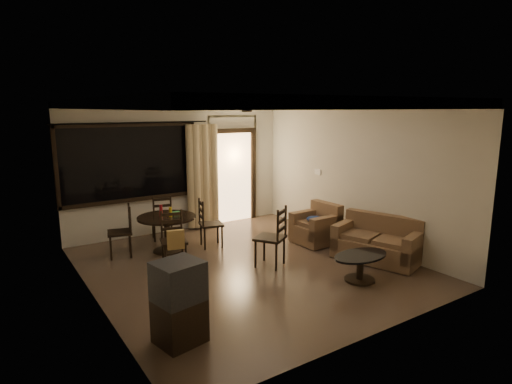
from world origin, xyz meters
TOP-DOWN VIEW (x-y plane):
  - ground at (0.00, 0.00)m, footprint 5.50×5.50m
  - room_shell at (0.59, 1.77)m, footprint 5.50×6.70m
  - dining_table at (-0.84, 1.49)m, footprint 1.09×1.09m
  - dining_chair_west at (-1.66, 1.70)m, footprint 0.51×0.51m
  - dining_chair_east at (-0.03, 1.28)m, footprint 0.51×0.51m
  - dining_chair_south at (-1.06, 0.66)m, footprint 0.51×0.55m
  - dining_chair_north at (-0.65, 2.25)m, footprint 0.51×0.51m
  - tv_cabinet at (-1.94, -1.61)m, footprint 0.59×0.55m
  - sofa at (2.10, -1.03)m, footprint 1.18×1.62m
  - armchair at (1.87, 0.32)m, footprint 0.79×0.79m
  - coffee_table at (1.14, -1.51)m, footprint 0.98×0.59m
  - side_chair at (0.34, -0.21)m, footprint 0.64×0.64m

SIDE VIEW (x-z plane):
  - ground at x=0.00m, z-range 0.00..0.00m
  - dining_chair_west at x=-1.66m, z-range -0.19..0.76m
  - dining_chair_east at x=-0.03m, z-range -0.19..0.76m
  - dining_chair_north at x=-0.65m, z-range -0.19..0.76m
  - coffee_table at x=1.14m, z-range 0.07..0.50m
  - dining_chair_south at x=-1.06m, z-range -0.17..0.78m
  - sofa at x=2.10m, z-range -0.08..0.70m
  - side_chair at x=0.34m, z-range -0.21..0.83m
  - armchair at x=1.87m, z-range -0.07..0.71m
  - tv_cabinet at x=-1.94m, z-range 0.00..0.98m
  - dining_table at x=-0.84m, z-range 0.09..0.99m
  - room_shell at x=0.59m, z-range -0.92..4.58m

